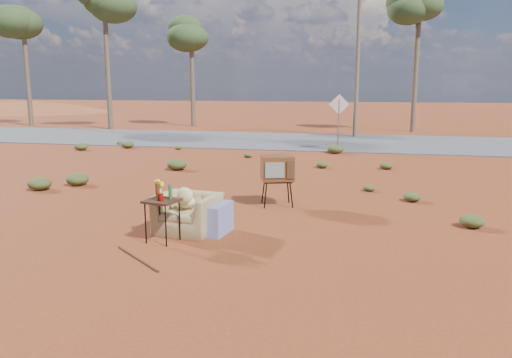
# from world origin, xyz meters

# --- Properties ---
(ground) EXTENTS (140.00, 140.00, 0.00)m
(ground) POSITION_xyz_m (0.00, 0.00, 0.00)
(ground) COLOR brown
(ground) RESTS_ON ground
(highway) EXTENTS (140.00, 7.00, 0.04)m
(highway) POSITION_xyz_m (0.00, 15.00, 0.02)
(highway) COLOR #565659
(highway) RESTS_ON ground
(dirt_mound) EXTENTS (26.00, 18.00, 2.00)m
(dirt_mound) POSITION_xyz_m (-30.00, 34.00, 0.00)
(dirt_mound) COLOR #9C4F25
(dirt_mound) RESTS_ON ground
(armchair) EXTENTS (1.30, 0.80, 0.90)m
(armchair) POSITION_xyz_m (-0.32, 0.43, 0.42)
(armchair) COLOR #9D8755
(armchair) RESTS_ON ground
(tv_unit) EXTENTS (0.80, 0.71, 1.07)m
(tv_unit) POSITION_xyz_m (0.77, 2.67, 0.80)
(tv_unit) COLOR black
(tv_unit) RESTS_ON ground
(side_table) EXTENTS (0.58, 0.58, 0.99)m
(side_table) POSITION_xyz_m (-0.64, -0.15, 0.73)
(side_table) COLOR #371F14
(side_table) RESTS_ON ground
(rusty_bar) EXTENTS (1.06, 0.88, 0.04)m
(rusty_bar) POSITION_xyz_m (-0.65, -1.08, 0.02)
(rusty_bar) COLOR #512515
(rusty_bar) RESTS_ON ground
(road_sign) EXTENTS (0.78, 0.06, 2.19)m
(road_sign) POSITION_xyz_m (1.50, 12.00, 1.50)
(road_sign) COLOR brown
(road_sign) RESTS_ON ground
(eucalyptus_far_left) EXTENTS (3.20, 3.20, 7.10)m
(eucalyptus_far_left) POSITION_xyz_m (-18.00, 20.00, 5.94)
(eucalyptus_far_left) COLOR brown
(eucalyptus_far_left) RESTS_ON ground
(eucalyptus_left) EXTENTS (3.20, 3.20, 8.10)m
(eucalyptus_left) POSITION_xyz_m (-12.00, 19.00, 6.92)
(eucalyptus_left) COLOR brown
(eucalyptus_left) RESTS_ON ground
(eucalyptus_near_left) EXTENTS (3.20, 3.20, 6.60)m
(eucalyptus_near_left) POSITION_xyz_m (-8.00, 22.00, 5.45)
(eucalyptus_near_left) COLOR brown
(eucalyptus_near_left) RESTS_ON ground
(eucalyptus_center) EXTENTS (3.20, 3.20, 7.60)m
(eucalyptus_center) POSITION_xyz_m (5.00, 21.00, 6.43)
(eucalyptus_center) COLOR brown
(eucalyptus_center) RESTS_ON ground
(utility_pole_center) EXTENTS (1.40, 0.20, 8.00)m
(utility_pole_center) POSITION_xyz_m (2.00, 17.50, 4.15)
(utility_pole_center) COLOR brown
(utility_pole_center) RESTS_ON ground
(scrub_patch) EXTENTS (17.49, 8.07, 0.33)m
(scrub_patch) POSITION_xyz_m (-0.82, 4.41, 0.14)
(scrub_patch) COLOR #485023
(scrub_patch) RESTS_ON ground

